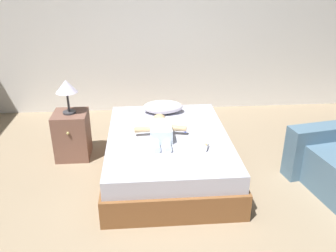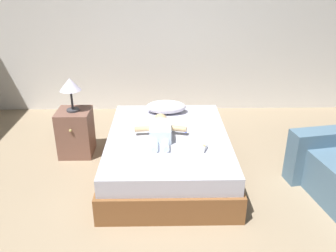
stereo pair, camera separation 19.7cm
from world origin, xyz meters
TOP-DOWN VIEW (x-y plane):
  - ground_plane at (0.00, 0.00)m, footprint 8.00×8.00m
  - wall_behind_bed at (0.00, 3.00)m, footprint 8.00×0.12m
  - bed at (0.05, 1.13)m, footprint 1.26×1.73m
  - pillow at (0.04, 1.73)m, footprint 0.46×0.26m
  - baby at (-0.03, 1.12)m, footprint 0.53×0.64m
  - toothbrush at (0.20, 1.26)m, footprint 0.08×0.15m
  - nightstand at (-0.99, 1.55)m, footprint 0.37×0.40m
  - lamp at (-0.99, 1.55)m, footprint 0.23×0.23m
  - baby_bottle at (0.37, 0.80)m, footprint 0.08×0.11m

SIDE VIEW (x-z plane):
  - ground_plane at x=0.00m, z-range 0.00..0.00m
  - bed at x=0.05m, z-range 0.00..0.42m
  - nightstand at x=-0.99m, z-range 0.00..0.53m
  - toothbrush at x=0.20m, z-range 0.42..0.45m
  - baby_bottle at x=0.37m, z-range 0.42..0.49m
  - baby at x=-0.03m, z-range 0.42..0.57m
  - pillow at x=0.04m, z-range 0.43..0.57m
  - lamp at x=-0.99m, z-range 0.63..1.00m
  - wall_behind_bed at x=0.00m, z-range 0.00..2.59m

